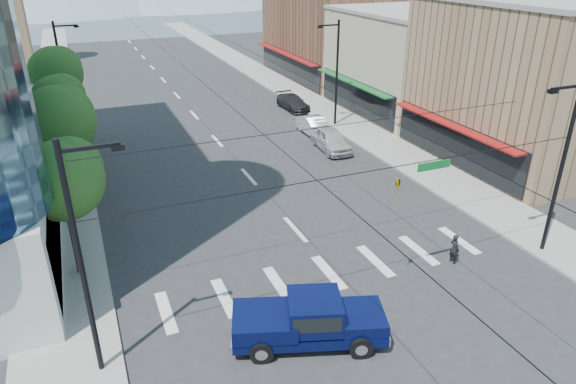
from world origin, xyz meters
name	(u,v)px	position (x,y,z in m)	size (l,w,h in m)	color
ground	(347,288)	(0.00, 0.00, 0.00)	(160.00, 160.00, 0.00)	#28282B
sidewalk_left	(56,102)	(-12.00, 40.00, 0.07)	(4.00, 120.00, 0.15)	gray
sidewalk_right	(274,81)	(12.00, 40.00, 0.07)	(4.00, 120.00, 0.15)	gray
shop_near	(530,83)	(20.00, 10.00, 5.50)	(12.00, 14.00, 11.00)	#8C6B4C
shop_mid	(413,62)	(20.00, 24.00, 4.50)	(12.00, 14.00, 9.00)	tan
shop_far	(335,34)	(20.00, 40.00, 5.00)	(12.00, 18.00, 10.00)	brown
tree_near	(65,177)	(-11.07, 6.10, 4.99)	(3.65, 3.64, 6.71)	black
tree_midnear	(60,120)	(-11.07, 13.10, 5.59)	(4.09, 4.09, 7.52)	black
tree_midfar	(60,100)	(-11.07, 20.10, 4.99)	(3.65, 3.64, 6.71)	black
tree_far	(57,71)	(-11.07, 27.10, 5.59)	(4.09, 4.09, 7.52)	black
signal_rig	(369,206)	(0.19, -1.00, 4.64)	(21.80, 0.20, 9.00)	black
lamp_pole_nw	(64,72)	(-10.67, 30.00, 4.94)	(2.00, 0.25, 9.00)	black
lamp_pole_ne	(336,70)	(10.67, 22.00, 4.94)	(2.00, 0.25, 9.00)	black
pickup_truck	(308,319)	(-3.15, -2.47, 1.06)	(6.36, 3.93, 2.04)	#070D38
pedestrian	(454,249)	(5.87, -0.09, 0.78)	(0.57, 0.37, 1.56)	black
parked_car_near	(331,140)	(7.60, 16.59, 0.84)	(1.98, 4.91, 1.67)	silver
parked_car_mid	(315,127)	(7.98, 20.21, 0.76)	(1.61, 4.61, 1.52)	silver
parked_car_far	(293,102)	(9.40, 28.20, 0.69)	(1.93, 4.75, 1.38)	#272729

